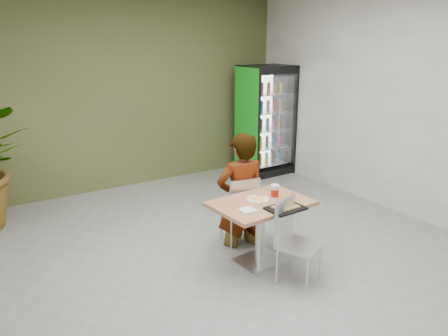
{
  "coord_description": "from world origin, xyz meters",
  "views": [
    {
      "loc": [
        -2.4,
        -3.48,
        2.48
      ],
      "look_at": [
        0.24,
        0.68,
        1.0
      ],
      "focal_mm": 35.0,
      "sensor_mm": 36.0,
      "label": 1
    }
  ],
  "objects_px": {
    "dining_table": "(261,220)",
    "chair_far": "(242,206)",
    "cafeteria_tray": "(286,208)",
    "chair_near": "(292,235)",
    "soda_cup": "(275,192)",
    "seated_woman": "(241,201)",
    "beverage_fridge": "(266,120)"
  },
  "relations": [
    {
      "from": "seated_woman",
      "to": "cafeteria_tray",
      "type": "relative_size",
      "value": 4.41
    },
    {
      "from": "soda_cup",
      "to": "beverage_fridge",
      "type": "xyz_separation_m",
      "value": [
        2.01,
        2.78,
        0.17
      ]
    },
    {
      "from": "chair_near",
      "to": "soda_cup",
      "type": "xyz_separation_m",
      "value": [
        0.12,
        0.45,
        0.31
      ]
    },
    {
      "from": "soda_cup",
      "to": "chair_near",
      "type": "bearing_deg",
      "value": -104.92
    },
    {
      "from": "chair_near",
      "to": "cafeteria_tray",
      "type": "height_order",
      "value": "chair_near"
    },
    {
      "from": "dining_table",
      "to": "cafeteria_tray",
      "type": "relative_size",
      "value": 2.83
    },
    {
      "from": "dining_table",
      "to": "chair_near",
      "type": "bearing_deg",
      "value": -81.93
    },
    {
      "from": "chair_near",
      "to": "beverage_fridge",
      "type": "height_order",
      "value": "beverage_fridge"
    },
    {
      "from": "dining_table",
      "to": "soda_cup",
      "type": "relative_size",
      "value": 6.75
    },
    {
      "from": "chair_near",
      "to": "beverage_fridge",
      "type": "bearing_deg",
      "value": 33.65
    },
    {
      "from": "dining_table",
      "to": "chair_far",
      "type": "relative_size",
      "value": 1.26
    },
    {
      "from": "chair_near",
      "to": "cafeteria_tray",
      "type": "relative_size",
      "value": 2.3
    },
    {
      "from": "soda_cup",
      "to": "chair_far",
      "type": "bearing_deg",
      "value": 100.22
    },
    {
      "from": "seated_woman",
      "to": "cafeteria_tray",
      "type": "bearing_deg",
      "value": 98.19
    },
    {
      "from": "chair_far",
      "to": "cafeteria_tray",
      "type": "xyz_separation_m",
      "value": [
        -0.01,
        -0.82,
        0.25
      ]
    },
    {
      "from": "chair_far",
      "to": "chair_near",
      "type": "height_order",
      "value": "chair_near"
    },
    {
      "from": "dining_table",
      "to": "chair_far",
      "type": "bearing_deg",
      "value": 79.61
    },
    {
      "from": "dining_table",
      "to": "chair_far",
      "type": "distance_m",
      "value": 0.51
    },
    {
      "from": "beverage_fridge",
      "to": "cafeteria_tray",
      "type": "bearing_deg",
      "value": -126.25
    },
    {
      "from": "dining_table",
      "to": "cafeteria_tray",
      "type": "height_order",
      "value": "cafeteria_tray"
    },
    {
      "from": "seated_woman",
      "to": "beverage_fridge",
      "type": "bearing_deg",
      "value": -123.29
    },
    {
      "from": "seated_woman",
      "to": "soda_cup",
      "type": "bearing_deg",
      "value": 107.72
    },
    {
      "from": "chair_far",
      "to": "cafeteria_tray",
      "type": "distance_m",
      "value": 0.86
    },
    {
      "from": "cafeteria_tray",
      "to": "beverage_fridge",
      "type": "xyz_separation_m",
      "value": [
        2.11,
        3.09,
        0.24
      ]
    },
    {
      "from": "soda_cup",
      "to": "cafeteria_tray",
      "type": "height_order",
      "value": "soda_cup"
    },
    {
      "from": "chair_near",
      "to": "soda_cup",
      "type": "relative_size",
      "value": 5.48
    },
    {
      "from": "seated_woman",
      "to": "beverage_fridge",
      "type": "height_order",
      "value": "beverage_fridge"
    },
    {
      "from": "chair_far",
      "to": "chair_near",
      "type": "relative_size",
      "value": 0.98
    },
    {
      "from": "seated_woman",
      "to": "cafeteria_tray",
      "type": "xyz_separation_m",
      "value": [
        -0.02,
        -0.86,
        0.21
      ]
    },
    {
      "from": "chair_far",
      "to": "seated_woman",
      "type": "relative_size",
      "value": 0.51
    },
    {
      "from": "dining_table",
      "to": "cafeteria_tray",
      "type": "bearing_deg",
      "value": -75.16
    },
    {
      "from": "chair_near",
      "to": "seated_woman",
      "type": "relative_size",
      "value": 0.52
    }
  ]
}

